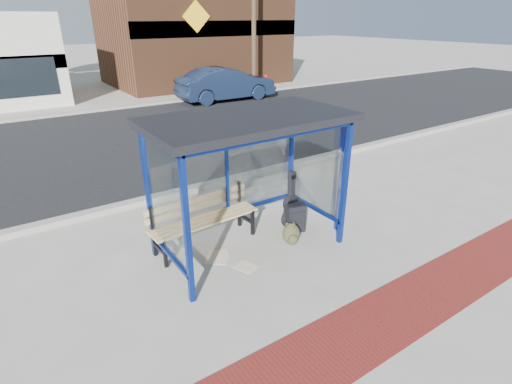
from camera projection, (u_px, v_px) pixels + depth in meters
ground at (250, 248)px, 7.23m from camera, size 120.00×120.00×0.00m
brick_paver_strip at (357, 335)px, 5.26m from camera, size 60.00×1.00×0.01m
curb_near at (183, 191)px, 9.41m from camera, size 60.00×0.25×0.12m
street_asphalt at (119, 142)px, 13.30m from camera, size 60.00×10.00×0.00m
curb_far at (84, 112)px, 17.15m from camera, size 60.00×0.25×0.12m
far_sidewalk at (75, 105)px, 18.61m from camera, size 60.00×4.00×0.01m
bus_shelter at (247, 136)px, 6.45m from camera, size 3.30×1.80×2.42m
storefront_brown at (193, 27)px, 24.04m from camera, size 10.00×7.08×6.40m
utility_pole_east at (254, 10)px, 20.32m from camera, size 1.60×0.24×8.00m
bench at (203, 217)px, 7.18m from camera, size 2.05×0.60×0.96m
guitar_bag at (291, 208)px, 7.79m from camera, size 0.42×0.18×1.12m
suitcase at (295, 218)px, 7.68m from camera, size 0.40×0.32×0.62m
backpack at (292, 235)px, 7.29m from camera, size 0.40×0.38×0.40m
sign_post at (342, 169)px, 7.37m from camera, size 0.09×0.28×2.23m
newspaper_a at (217, 259)px, 6.88m from camera, size 0.49×0.48×0.01m
newspaper_b at (246, 267)px, 6.68m from camera, size 0.39×0.43×0.01m
newspaper_c at (219, 254)px, 7.04m from camera, size 0.42×0.37×0.01m
parked_car at (226, 84)px, 19.44m from camera, size 4.86×1.80×1.59m
fire_hydrant at (266, 81)px, 22.89m from camera, size 0.35×0.23×0.78m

